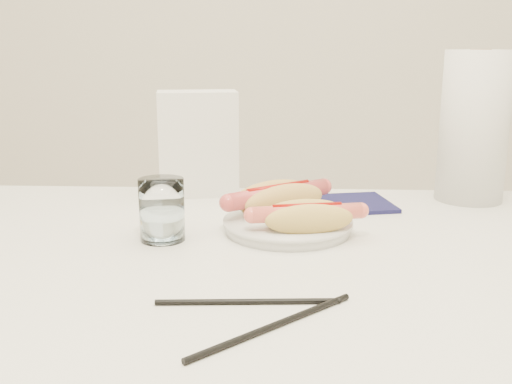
{
  "coord_description": "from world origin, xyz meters",
  "views": [
    {
      "loc": [
        0.01,
        -0.8,
        1.04
      ],
      "look_at": [
        -0.03,
        0.09,
        0.82
      ],
      "focal_mm": 41.15,
      "sensor_mm": 36.0,
      "label": 1
    }
  ],
  "objects_px": {
    "water_glass": "(162,210)",
    "paper_towel_roll": "(474,127)",
    "hotdog_right": "(307,217)",
    "hotdog_left": "(278,199)",
    "napkin_box": "(198,143)",
    "table": "(271,292)",
    "plate": "(288,227)"
  },
  "relations": [
    {
      "from": "hotdog_left",
      "to": "paper_towel_roll",
      "type": "relative_size",
      "value": 0.62
    },
    {
      "from": "table",
      "to": "hotdog_right",
      "type": "height_order",
      "value": "hotdog_right"
    },
    {
      "from": "water_glass",
      "to": "hotdog_right",
      "type": "bearing_deg",
      "value": 0.47
    },
    {
      "from": "hotdog_right",
      "to": "hotdog_left",
      "type": "bearing_deg",
      "value": 103.87
    },
    {
      "from": "table",
      "to": "napkin_box",
      "type": "distance_m",
      "value": 0.42
    },
    {
      "from": "napkin_box",
      "to": "water_glass",
      "type": "bearing_deg",
      "value": -103.29
    },
    {
      "from": "plate",
      "to": "hotdog_left",
      "type": "bearing_deg",
      "value": 108.54
    },
    {
      "from": "napkin_box",
      "to": "table",
      "type": "bearing_deg",
      "value": -76.64
    },
    {
      "from": "hotdog_right",
      "to": "napkin_box",
      "type": "bearing_deg",
      "value": 113.97
    },
    {
      "from": "plate",
      "to": "paper_towel_roll",
      "type": "height_order",
      "value": "paper_towel_roll"
    },
    {
      "from": "hotdog_right",
      "to": "table",
      "type": "bearing_deg",
      "value": -143.17
    },
    {
      "from": "napkin_box",
      "to": "hotdog_left",
      "type": "bearing_deg",
      "value": -60.98
    },
    {
      "from": "hotdog_left",
      "to": "plate",
      "type": "bearing_deg",
      "value": -108.15
    },
    {
      "from": "plate",
      "to": "water_glass",
      "type": "xyz_separation_m",
      "value": [
        -0.19,
        -0.05,
        0.04
      ]
    },
    {
      "from": "plate",
      "to": "paper_towel_roll",
      "type": "bearing_deg",
      "value": 31.96
    },
    {
      "from": "water_glass",
      "to": "paper_towel_roll",
      "type": "xyz_separation_m",
      "value": [
        0.54,
        0.27,
        0.09
      ]
    },
    {
      "from": "plate",
      "to": "paper_towel_roll",
      "type": "distance_m",
      "value": 0.44
    },
    {
      "from": "table",
      "to": "paper_towel_roll",
      "type": "bearing_deg",
      "value": 40.93
    },
    {
      "from": "table",
      "to": "hotdog_left",
      "type": "xyz_separation_m",
      "value": [
        0.01,
        0.15,
        0.1
      ]
    },
    {
      "from": "hotdog_right",
      "to": "napkin_box",
      "type": "height_order",
      "value": "napkin_box"
    },
    {
      "from": "hotdog_right",
      "to": "napkin_box",
      "type": "relative_size",
      "value": 0.83
    },
    {
      "from": "table",
      "to": "water_glass",
      "type": "distance_m",
      "value": 0.21
    },
    {
      "from": "hotdog_left",
      "to": "hotdog_right",
      "type": "bearing_deg",
      "value": -101.61
    },
    {
      "from": "hotdog_right",
      "to": "paper_towel_roll",
      "type": "distance_m",
      "value": 0.43
    },
    {
      "from": "hotdog_right",
      "to": "paper_towel_roll",
      "type": "height_order",
      "value": "paper_towel_roll"
    },
    {
      "from": "table",
      "to": "hotdog_left",
      "type": "distance_m",
      "value": 0.18
    },
    {
      "from": "table",
      "to": "water_glass",
      "type": "bearing_deg",
      "value": 161.44
    },
    {
      "from": "hotdog_left",
      "to": "water_glass",
      "type": "height_order",
      "value": "water_glass"
    },
    {
      "from": "water_glass",
      "to": "napkin_box",
      "type": "xyz_separation_m",
      "value": [
        0.02,
        0.29,
        0.05
      ]
    },
    {
      "from": "hotdog_left",
      "to": "napkin_box",
      "type": "height_order",
      "value": "napkin_box"
    },
    {
      "from": "plate",
      "to": "paper_towel_roll",
      "type": "xyz_separation_m",
      "value": [
        0.35,
        0.22,
        0.13
      ]
    },
    {
      "from": "plate",
      "to": "water_glass",
      "type": "height_order",
      "value": "water_glass"
    }
  ]
}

